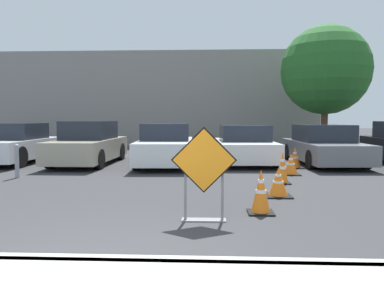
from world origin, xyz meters
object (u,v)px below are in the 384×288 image
at_px(traffic_cone_nearest, 261,192).
at_px(traffic_cone_third, 282,168).
at_px(bollard_nearest, 17,160).
at_px(traffic_cone_second, 278,183).
at_px(road_closed_sign, 204,169).
at_px(parked_car_nearest, 15,144).
at_px(parked_car_fifth, 323,146).
at_px(traffic_cone_fourth, 291,165).
at_px(traffic_cone_fifth, 295,158).
at_px(parked_car_fourth, 244,146).
at_px(parked_car_third, 166,146).
at_px(parked_car_second, 89,144).

distance_m(traffic_cone_nearest, traffic_cone_third, 3.07).
bearing_deg(bollard_nearest, traffic_cone_second, -17.68).
distance_m(road_closed_sign, parked_car_nearest, 10.03).
relative_size(parked_car_nearest, bollard_nearest, 4.46).
bearing_deg(parked_car_fifth, bollard_nearest, 18.69).
xyz_separation_m(traffic_cone_second, traffic_cone_third, (0.38, 1.54, 0.09)).
distance_m(traffic_cone_fourth, traffic_cone_fifth, 1.50).
distance_m(road_closed_sign, parked_car_fifth, 8.58).
height_order(road_closed_sign, parked_car_fourth, road_closed_sign).
relative_size(road_closed_sign, parked_car_nearest, 0.36).
height_order(traffic_cone_second, traffic_cone_third, traffic_cone_third).
distance_m(parked_car_third, bollard_nearest, 4.74).
xyz_separation_m(road_closed_sign, traffic_cone_third, (1.88, 3.47, -0.44)).
bearing_deg(parked_car_nearest, parked_car_second, 177.49).
bearing_deg(parked_car_second, parked_car_fifth, -176.53).
bearing_deg(traffic_cone_fifth, parked_car_second, 173.48).
bearing_deg(traffic_cone_nearest, parked_car_nearest, 139.12).
bearing_deg(traffic_cone_second, traffic_cone_fifth, 73.24).
height_order(parked_car_nearest, parked_car_fourth, parked_car_nearest).
bearing_deg(traffic_cone_third, traffic_cone_nearest, -107.53).
bearing_deg(traffic_cone_nearest, traffic_cone_third, 72.47).
height_order(traffic_cone_third, parked_car_fifth, parked_car_fifth).
relative_size(parked_car_third, parked_car_fourth, 1.05).
relative_size(road_closed_sign, parked_car_third, 0.33).
bearing_deg(traffic_cone_nearest, road_closed_sign, -150.26).
bearing_deg(bollard_nearest, traffic_cone_fourth, 6.92).
xyz_separation_m(traffic_cone_fourth, traffic_cone_fifth, (0.44, 1.44, 0.03)).
relative_size(traffic_cone_nearest, traffic_cone_fifth, 1.12).
bearing_deg(traffic_cone_fifth, traffic_cone_second, -106.76).
distance_m(traffic_cone_third, parked_car_third, 4.83).
xyz_separation_m(traffic_cone_nearest, parked_car_second, (-5.08, 6.62, 0.32)).
bearing_deg(road_closed_sign, traffic_cone_second, 52.30).
bearing_deg(bollard_nearest, parked_car_second, 73.37).
relative_size(traffic_cone_nearest, parked_car_fourth, 0.18).
distance_m(road_closed_sign, traffic_cone_second, 2.50).
distance_m(traffic_cone_fifth, parked_car_third, 4.29).
relative_size(parked_car_nearest, parked_car_fourth, 0.97).
relative_size(parked_car_second, bollard_nearest, 4.76).
distance_m(traffic_cone_fifth, parked_car_second, 7.02).
relative_size(road_closed_sign, parked_car_second, 0.34).
relative_size(traffic_cone_third, traffic_cone_fourth, 1.31).
xyz_separation_m(traffic_cone_nearest, parked_car_nearest, (-7.82, 6.77, 0.30)).
bearing_deg(traffic_cone_second, parked_car_third, 119.64).
distance_m(traffic_cone_third, parked_car_fourth, 4.23).
bearing_deg(parked_car_third, traffic_cone_fourth, 148.65).
bearing_deg(parked_car_second, parked_car_third, 177.62).
height_order(parked_car_fourth, parked_car_fifth, parked_car_fifth).
distance_m(parked_car_nearest, parked_car_second, 2.74).
bearing_deg(parked_car_fifth, parked_car_third, 3.20).
xyz_separation_m(traffic_cone_nearest, traffic_cone_third, (0.93, 2.93, 0.02)).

